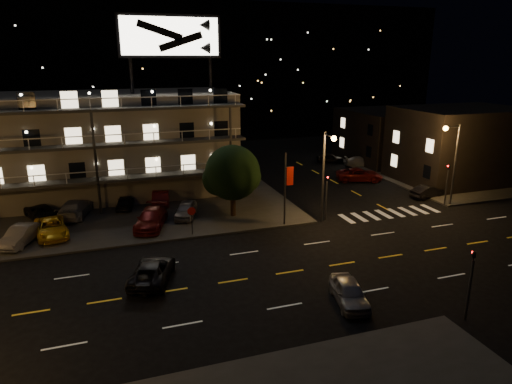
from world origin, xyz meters
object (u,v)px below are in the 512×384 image
object	(u,v)px
side_car_0	(428,192)
road_car_west	(152,271)
lot_car_2	(51,228)
tree	(232,174)
lot_car_4	(186,210)
lot_car_7	(75,208)
road_car_east	(349,292)

from	to	relation	value
side_car_0	road_car_west	size ratio (longest dim) A/B	0.77
lot_car_2	road_car_west	bearing A→B (deg)	-66.10
tree	side_car_0	distance (m)	21.09
lot_car_4	side_car_0	world-z (taller)	lot_car_4
tree	lot_car_2	world-z (taller)	tree
lot_car_7	road_car_east	xyz separation A→B (m)	(15.93, -21.16, -0.22)
lot_car_4	lot_car_7	bearing A→B (deg)	-179.35
lot_car_7	lot_car_2	bearing A→B (deg)	84.03
side_car_0	road_car_west	world-z (taller)	road_car_west
lot_car_4	lot_car_7	world-z (taller)	lot_car_7
road_car_west	side_car_0	bearing A→B (deg)	-142.13
lot_car_2	road_car_west	xyz separation A→B (m)	(6.86, -10.11, -0.13)
lot_car_2	side_car_0	xyz separation A→B (m)	(36.01, -0.56, -0.20)
tree	road_car_east	size ratio (longest dim) A/B	1.58
tree	lot_car_4	size ratio (longest dim) A/B	1.60
lot_car_2	side_car_0	size ratio (longest dim) A/B	1.27
road_car_east	road_car_west	xyz separation A→B (m)	(-10.71, 6.58, 0.00)
tree	road_car_east	xyz separation A→B (m)	(2.36, -16.87, -3.30)
lot_car_2	lot_car_4	distance (m)	11.16
road_car_west	lot_car_7	bearing A→B (deg)	-50.59
lot_car_7	side_car_0	bearing A→B (deg)	-174.14
road_car_east	road_car_west	bearing A→B (deg)	160.91
lot_car_2	road_car_west	world-z (taller)	lot_car_2
tree	lot_car_7	distance (m)	14.56
lot_car_4	lot_car_7	distance (m)	10.05
lot_car_2	tree	bearing A→B (deg)	-9.59
road_car_west	lot_car_4	bearing A→B (deg)	-91.04
lot_car_2	lot_car_4	size ratio (longest dim) A/B	1.22
tree	lot_car_4	bearing A→B (deg)	167.44
lot_car_2	road_car_west	distance (m)	12.22
lot_car_4	road_car_west	xyz separation A→B (m)	(-4.24, -11.20, -0.14)
lot_car_4	side_car_0	bearing A→B (deg)	16.53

